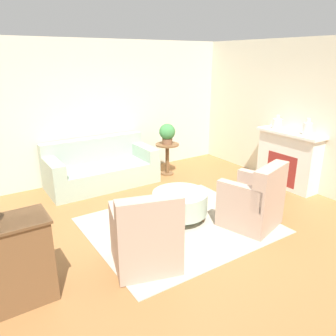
% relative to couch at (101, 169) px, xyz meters
% --- Properties ---
extents(ground_plane, '(16.00, 16.00, 0.00)m').
position_rel_couch_xyz_m(ground_plane, '(0.32, -2.28, -0.32)').
color(ground_plane, '#996638').
extents(wall_back, '(9.51, 0.12, 2.80)m').
position_rel_couch_xyz_m(wall_back, '(0.32, 0.53, 1.08)').
color(wall_back, beige).
rests_on(wall_back, ground_plane).
extents(wall_right, '(0.12, 9.77, 2.80)m').
position_rel_couch_xyz_m(wall_right, '(3.27, -2.28, 1.08)').
color(wall_right, beige).
rests_on(wall_right, ground_plane).
extents(rug, '(2.65, 2.25, 0.01)m').
position_rel_couch_xyz_m(rug, '(0.32, -2.28, -0.32)').
color(rug, '#B2A893').
rests_on(rug, ground_plane).
extents(couch, '(2.14, 0.97, 0.90)m').
position_rel_couch_xyz_m(couch, '(0.00, 0.00, 0.00)').
color(couch, '#9EB29E').
rests_on(couch, ground_plane).
extents(armchair_left, '(0.94, 0.94, 1.00)m').
position_rel_couch_xyz_m(armchair_left, '(-0.61, -2.89, 0.07)').
color(armchair_left, tan).
rests_on(armchair_left, rug).
extents(armchair_right, '(0.94, 0.94, 1.00)m').
position_rel_couch_xyz_m(armchair_right, '(1.26, -2.89, 0.07)').
color(armchair_right, tan).
rests_on(armchair_right, rug).
extents(ottoman_table, '(0.86, 0.86, 0.46)m').
position_rel_couch_xyz_m(ottoman_table, '(0.44, -2.12, -0.02)').
color(ottoman_table, '#9EB29E').
rests_on(ottoman_table, rug).
extents(side_table, '(0.50, 0.50, 0.68)m').
position_rel_couch_xyz_m(side_table, '(1.44, -0.23, 0.14)').
color(side_table, brown).
rests_on(side_table, ground_plane).
extents(fireplace, '(0.44, 1.31, 1.11)m').
position_rel_couch_xyz_m(fireplace, '(3.03, -2.12, 0.26)').
color(fireplace, silver).
rests_on(fireplace, ground_plane).
extents(vase_mantel_near, '(0.18, 0.18, 0.26)m').
position_rel_couch_xyz_m(vase_mantel_near, '(3.01, -1.78, 0.90)').
color(vase_mantel_near, silver).
rests_on(vase_mantel_near, fireplace).
extents(vase_mantel_far, '(0.15, 0.15, 0.31)m').
position_rel_couch_xyz_m(vase_mantel_far, '(3.01, -2.45, 0.91)').
color(vase_mantel_far, silver).
rests_on(vase_mantel_far, fireplace).
extents(potted_plant_on_side_table, '(0.34, 0.34, 0.44)m').
position_rel_couch_xyz_m(potted_plant_on_side_table, '(1.44, -0.23, 0.61)').
color(potted_plant_on_side_table, brown).
rests_on(potted_plant_on_side_table, side_table).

